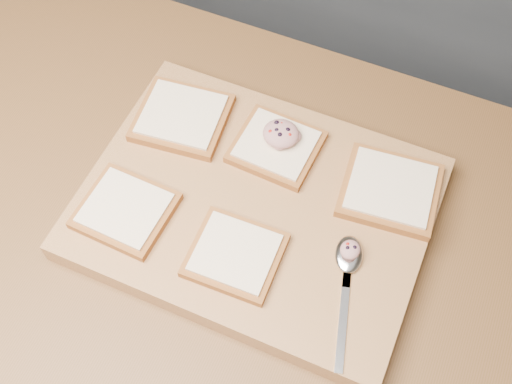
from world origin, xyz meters
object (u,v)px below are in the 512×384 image
tuna_salad_dollop (281,133)px  spoon (348,264)px  bread_far_center (276,146)px  cutting_board (256,208)px

tuna_salad_dollop → spoon: bearing=-42.8°
bread_far_center → spoon: size_ratio=0.67×
bread_far_center → tuna_salad_dollop: tuna_salad_dollop is taller
bread_far_center → tuna_salad_dollop: (0.00, 0.01, 0.02)m
cutting_board → tuna_salad_dollop: 0.11m
tuna_salad_dollop → spoon: tuna_salad_dollop is taller
spoon → bread_far_center: bearing=139.7°
tuna_salad_dollop → spoon: size_ratio=0.28×
cutting_board → spoon: bearing=-15.4°
bread_far_center → spoon: (0.16, -0.13, -0.00)m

